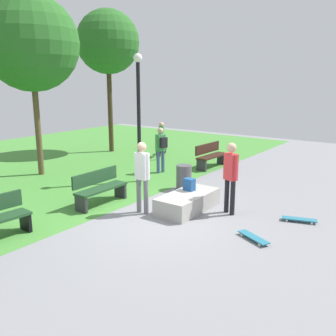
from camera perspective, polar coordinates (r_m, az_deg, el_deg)
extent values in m
plane|color=gray|center=(9.30, -2.33, -7.43)|extent=(28.00, 28.00, 0.00)
cube|color=#A8A59E|center=(9.69, 3.04, -5.16)|extent=(1.85, 0.88, 0.45)
cube|color=#1E4C8C|center=(9.85, 3.27, -2.52)|extent=(0.22, 0.30, 0.32)
cylinder|color=black|center=(9.57, 8.95, -4.18)|extent=(0.12, 0.12, 0.88)
cylinder|color=black|center=(9.42, 9.82, -4.52)|extent=(0.12, 0.12, 0.88)
cube|color=red|center=(9.29, 9.56, 0.18)|extent=(0.31, 0.37, 0.66)
cylinder|color=red|center=(9.41, 8.89, 0.54)|extent=(0.09, 0.09, 0.61)
cylinder|color=red|center=(9.16, 10.27, 0.13)|extent=(0.09, 0.09, 0.61)
sphere|color=tan|center=(9.19, 9.68, 3.08)|extent=(0.24, 0.24, 0.24)
cylinder|color=slate|center=(9.49, -4.46, -4.20)|extent=(0.12, 0.12, 0.88)
cylinder|color=slate|center=(9.36, -3.37, -4.43)|extent=(0.12, 0.12, 0.88)
cube|color=white|center=(9.22, -4.00, 0.27)|extent=(0.22, 0.33, 0.66)
cylinder|color=white|center=(9.31, -4.85, 0.56)|extent=(0.09, 0.09, 0.61)
cylinder|color=white|center=(9.12, -3.13, 0.30)|extent=(0.09, 0.09, 0.61)
sphere|color=tan|center=(9.12, -4.05, 3.22)|extent=(0.24, 0.24, 0.24)
cube|color=teal|center=(8.20, 12.91, -10.23)|extent=(0.53, 0.81, 0.02)
cylinder|color=silver|center=(8.08, 14.65, -11.02)|extent=(0.05, 0.06, 0.06)
cylinder|color=silver|center=(7.98, 13.79, -11.29)|extent=(0.05, 0.06, 0.06)
cylinder|color=silver|center=(8.45, 12.06, -9.73)|extent=(0.05, 0.06, 0.06)
cylinder|color=silver|center=(8.36, 11.20, -9.97)|extent=(0.05, 0.06, 0.06)
cube|color=teal|center=(9.48, 19.39, -7.37)|extent=(0.43, 0.82, 0.02)
cylinder|color=silver|center=(9.58, 21.05, -7.54)|extent=(0.05, 0.06, 0.06)
cylinder|color=silver|center=(9.43, 21.08, -7.88)|extent=(0.05, 0.06, 0.06)
cylinder|color=silver|center=(9.57, 17.68, -7.30)|extent=(0.05, 0.06, 0.06)
cylinder|color=silver|center=(9.42, 17.65, -7.64)|extent=(0.05, 0.06, 0.06)
cube|color=black|center=(8.99, -20.91, -7.57)|extent=(0.11, 0.40, 0.45)
cube|color=#331E14|center=(14.31, 6.76, 1.82)|extent=(1.61, 0.50, 0.06)
cube|color=#331E14|center=(14.37, 6.04, 3.03)|extent=(1.60, 0.12, 0.36)
cube|color=#2D2D33|center=(14.98, 8.21, 1.42)|extent=(0.09, 0.40, 0.45)
cube|color=#2D2D33|center=(13.75, 5.13, 0.42)|extent=(0.09, 0.40, 0.45)
cube|color=#1E4223|center=(10.17, -10.10, -3.11)|extent=(1.61, 0.47, 0.06)
cube|color=#1E4223|center=(10.25, -11.04, -1.39)|extent=(1.60, 0.09, 0.36)
cube|color=#2D2D33|center=(10.75, -7.28, -3.36)|extent=(0.09, 0.40, 0.45)
cube|color=#2D2D33|center=(9.76, -13.11, -5.35)|extent=(0.09, 0.40, 0.45)
cylinder|color=#42301E|center=(17.49, -8.82, 9.10)|extent=(0.22, 0.22, 4.06)
sphere|color=#286623|center=(17.52, -9.18, 18.48)|extent=(2.78, 2.78, 2.78)
cylinder|color=brown|center=(13.74, -19.27, 6.19)|extent=(0.20, 0.20, 3.50)
sphere|color=#286623|center=(13.70, -20.18, 17.45)|extent=(3.16, 3.16, 3.16)
cylinder|color=black|center=(12.07, -4.46, 6.74)|extent=(0.12, 0.12, 3.82)
sphere|color=silver|center=(12.00, -4.64, 16.40)|extent=(0.28, 0.28, 0.28)
cylinder|color=#4C4C51|center=(11.44, 2.43, -1.42)|extent=(0.47, 0.47, 0.76)
cylinder|color=#3F5184|center=(13.39, -1.50, 0.88)|extent=(0.12, 0.12, 0.79)
cylinder|color=#3F5184|center=(13.53, -0.79, 1.01)|extent=(0.12, 0.12, 0.79)
cube|color=#3F8C4C|center=(13.32, -1.16, 3.86)|extent=(0.36, 0.27, 0.60)
cylinder|color=#3F8C4C|center=(13.21, -1.72, 3.88)|extent=(0.09, 0.09, 0.55)
cylinder|color=#3F8C4C|center=(13.43, -0.60, 4.04)|extent=(0.09, 0.09, 0.55)
sphere|color=tan|center=(13.26, -1.17, 5.72)|extent=(0.22, 0.22, 0.22)
cube|color=black|center=(13.20, -0.71, 3.90)|extent=(0.29, 0.21, 0.36)
torus|color=black|center=(15.84, -1.46, 2.61)|extent=(0.68, 0.34, 0.72)
torus|color=black|center=(16.90, -0.55, 3.29)|extent=(0.68, 0.34, 0.72)
cube|color=#338C3F|center=(16.33, -0.99, 3.65)|extent=(0.92, 0.43, 0.08)
cube|color=#3F8C4C|center=(16.26, -1.00, 5.39)|extent=(0.33, 0.28, 0.56)
sphere|color=tan|center=(16.21, -1.01, 6.61)|extent=(0.22, 0.22, 0.22)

